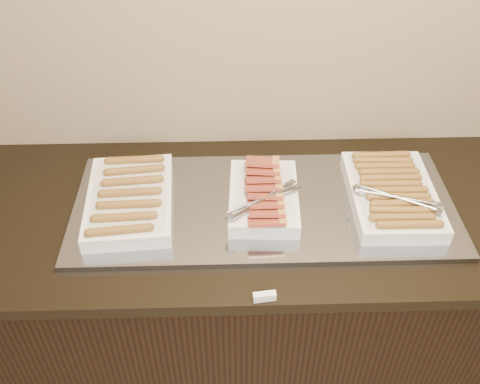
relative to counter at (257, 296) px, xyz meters
name	(u,v)px	position (x,y,z in m)	size (l,w,h in m)	color
counter	(257,296)	(0.00, 0.00, 0.00)	(2.06, 0.76, 0.90)	black
warming_tray	(264,206)	(0.01, 0.00, 0.46)	(1.20, 0.50, 0.02)	gray
dish_left	(130,199)	(-0.41, 0.00, 0.50)	(0.28, 0.40, 0.07)	white
dish_center	(264,196)	(0.01, 0.00, 0.50)	(0.26, 0.34, 0.09)	white
dish_right	(392,194)	(0.41, 0.00, 0.50)	(0.28, 0.39, 0.08)	white
label_holder	(265,297)	(-0.01, -0.36, 0.46)	(0.06, 0.02, 0.02)	white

